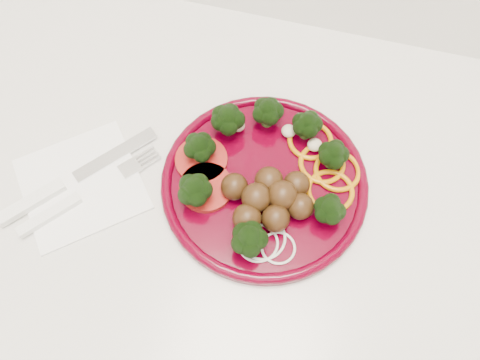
% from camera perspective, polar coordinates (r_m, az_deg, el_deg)
% --- Properties ---
extents(counter, '(2.40, 0.60, 0.90)m').
position_cam_1_polar(counter, '(1.04, 0.17, -11.61)').
color(counter, silver).
rests_on(counter, ground).
extents(plate, '(0.27, 0.27, 0.06)m').
position_cam_1_polar(plate, '(0.60, 3.11, 0.21)').
color(plate, '#470011').
rests_on(plate, counter).
extents(napkin, '(0.21, 0.21, 0.00)m').
position_cam_1_polar(napkin, '(0.65, -18.76, -0.47)').
color(napkin, white).
rests_on(napkin, counter).
extents(knife, '(0.15, 0.19, 0.01)m').
position_cam_1_polar(knife, '(0.65, -21.21, -0.74)').
color(knife, silver).
rests_on(knife, napkin).
extents(fork, '(0.14, 0.17, 0.01)m').
position_cam_1_polar(fork, '(0.63, -20.37, -2.85)').
color(fork, white).
rests_on(fork, napkin).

